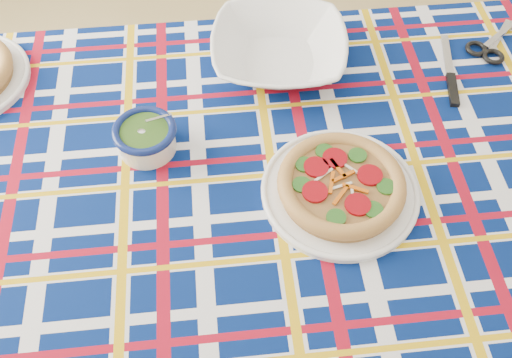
% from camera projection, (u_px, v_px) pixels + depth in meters
% --- Properties ---
extents(floor, '(4.00, 4.00, 0.00)m').
position_uv_depth(floor, '(269.00, 199.00, 2.11)').
color(floor, tan).
rests_on(floor, ground).
extents(dining_table, '(1.97, 1.54, 0.81)m').
position_uv_depth(dining_table, '(239.00, 219.00, 1.20)').
color(dining_table, brown).
rests_on(dining_table, floor).
extents(tablecloth, '(2.01, 1.59, 0.11)m').
position_uv_depth(tablecloth, '(239.00, 212.00, 1.17)').
color(tablecloth, '#041854').
rests_on(tablecloth, dining_table).
extents(main_focaccia_plate, '(0.42, 0.42, 0.06)m').
position_uv_depth(main_focaccia_plate, '(341.00, 185.00, 1.11)').
color(main_focaccia_plate, olive).
rests_on(main_focaccia_plate, tablecloth).
extents(pesto_bowl, '(0.16, 0.16, 0.08)m').
position_uv_depth(pesto_bowl, '(145.00, 136.00, 1.17)').
color(pesto_bowl, '#203F11').
rests_on(pesto_bowl, tablecloth).
extents(serving_bowl, '(0.36, 0.36, 0.08)m').
position_uv_depth(serving_bowl, '(279.00, 50.00, 1.32)').
color(serving_bowl, white).
rests_on(serving_bowl, tablecloth).
extents(table_knife, '(0.05, 0.25, 0.01)m').
position_uv_depth(table_knife, '(448.00, 57.00, 1.36)').
color(table_knife, silver).
rests_on(table_knife, tablecloth).
extents(kitchen_scissors, '(0.19, 0.24, 0.02)m').
position_uv_depth(kitchen_scissors, '(500.00, 35.00, 1.40)').
color(kitchen_scissors, silver).
rests_on(kitchen_scissors, tablecloth).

